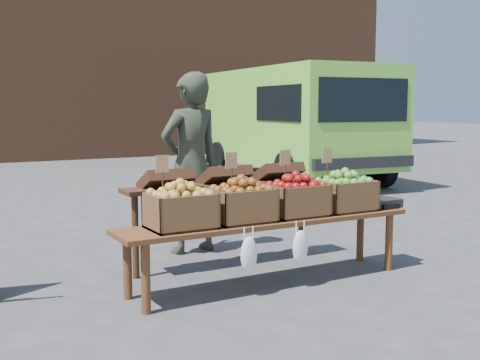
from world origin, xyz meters
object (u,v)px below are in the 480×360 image
vendor (191,163)px  crate_russet_pears (241,205)px  back_table (225,212)px  crate_green_apples (345,195)px  weighing_scale (379,202)px  display_bench (269,251)px  crate_golden_apples (180,211)px  delivery_van (295,126)px  crate_red_apples (296,200)px

vendor → crate_russet_pears: vendor is taller
back_table → crate_russet_pears: back_table is taller
crate_green_apples → weighing_scale: size_ratio=1.47×
vendor → weighing_scale: (1.34, -1.38, -0.33)m
display_bench → crate_golden_apples: bearing=180.0°
delivery_van → weighing_scale: bearing=-112.1°
delivery_van → crate_red_apples: (-4.08, -5.86, -0.42)m
crate_russet_pears → weighing_scale: (1.52, 0.00, -0.10)m
crate_golden_apples → weighing_scale: size_ratio=1.47×
crate_golden_apples → crate_russet_pears: bearing=0.0°
delivery_van → crate_golden_apples: 7.83m
crate_green_apples → display_bench: bearing=180.0°
crate_russet_pears → weighing_scale: 1.53m
crate_russet_pears → weighing_scale: size_ratio=1.47×
vendor → crate_russet_pears: 1.41m
back_table → weighing_scale: back_table is taller
display_bench → crate_red_apples: size_ratio=5.40×
weighing_scale → crate_green_apples: bearing=180.0°
display_bench → back_table: bearing=93.4°
crate_red_apples → crate_green_apples: 0.55m
crate_red_apples → crate_green_apples: same height
crate_green_apples → delivery_van: bearing=58.9°
vendor → weighing_scale: bearing=126.6°
display_bench → crate_russet_pears: bearing=180.0°
display_bench → vendor: bearing=93.6°
display_bench → crate_golden_apples: size_ratio=5.40×
delivery_van → crate_golden_apples: delivery_van is taller
delivery_van → display_bench: bearing=-120.8°
crate_golden_apples → crate_red_apples: bearing=0.0°
display_bench → crate_russet_pears: 0.51m
delivery_van → weighing_scale: 6.65m
vendor → display_bench: 1.53m
delivery_van → back_table: delivery_van is taller
vendor → crate_red_apples: bearing=97.2°
crate_red_apples → back_table: bearing=113.8°
crate_green_apples → vendor: bearing=123.5°
back_table → display_bench: (0.04, -0.72, -0.24)m
crate_russet_pears → crate_green_apples: 1.10m
vendor → crate_red_apples: size_ratio=3.75×
crate_russet_pears → display_bench: bearing=0.0°
crate_golden_apples → display_bench: bearing=0.0°
crate_golden_apples → weighing_scale: crate_golden_apples is taller
delivery_van → back_table: size_ratio=2.40×
delivery_van → vendor: bearing=-129.0°
crate_golden_apples → crate_red_apples: 1.10m
crate_golden_apples → crate_green_apples: same height
crate_russet_pears → weighing_scale: bearing=0.0°
back_table → display_bench: 0.76m
crate_golden_apples → crate_green_apples: bearing=0.0°
crate_golden_apples → back_table: bearing=42.6°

